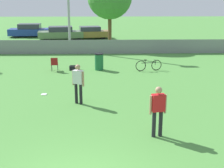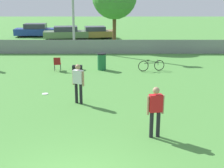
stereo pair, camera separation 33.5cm
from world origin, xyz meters
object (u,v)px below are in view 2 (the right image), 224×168
object	(u,v)px
player_thrower_red	(156,108)
bicycle_sideline	(152,65)
folding_chair_sideline	(58,63)
frisbee_disc	(45,94)
gear_bag_sideline	(78,68)
parked_car_tan	(95,33)
trash_bin	(102,61)
parked_car_olive	(66,33)
player_receiver_white	(79,81)
parked_car_blue	(36,30)

from	to	relation	value
player_thrower_red	bicycle_sideline	distance (m)	9.24
player_thrower_red	folding_chair_sideline	bearing A→B (deg)	106.37
frisbee_disc	bicycle_sideline	distance (m)	7.22
gear_bag_sideline	folding_chair_sideline	bearing A→B (deg)	-168.48
folding_chair_sideline	parked_car_tan	world-z (taller)	parked_car_tan
trash_bin	parked_car_olive	world-z (taller)	parked_car_olive
trash_bin	folding_chair_sideline	bearing A→B (deg)	-174.57
player_receiver_white	folding_chair_sideline	xyz separation A→B (m)	(-1.91, 5.92, -0.52)
gear_bag_sideline	player_receiver_white	bearing A→B (deg)	-83.23
player_receiver_white	trash_bin	size ratio (longest dim) A/B	1.64
folding_chair_sideline	gear_bag_sideline	bearing A→B (deg)	-174.72
folding_chair_sideline	bicycle_sideline	distance (m)	5.75
gear_bag_sideline	parked_car_blue	distance (m)	16.94
bicycle_sideline	parked_car_tan	xyz separation A→B (m)	(-4.19, 14.36, 0.29)
player_thrower_red	bicycle_sideline	xyz separation A→B (m)	(1.01, 9.17, -0.66)
player_thrower_red	gear_bag_sideline	bearing A→B (deg)	99.76
gear_bag_sideline	parked_car_blue	xyz separation A→B (m)	(-6.26, 15.74, 0.54)
gear_bag_sideline	parked_car_tan	xyz separation A→B (m)	(0.37, 14.07, 0.49)
frisbee_disc	gear_bag_sideline	world-z (taller)	gear_bag_sideline
trash_bin	parked_car_olive	bearing A→B (deg)	107.04
frisbee_disc	player_thrower_red	bearing A→B (deg)	-45.12
folding_chair_sideline	parked_car_tan	size ratio (longest dim) A/B	0.20
folding_chair_sideline	bicycle_sideline	xyz separation A→B (m)	(5.75, -0.05, -0.14)
folding_chair_sideline	parked_car_olive	distance (m)	13.83
player_receiver_white	bicycle_sideline	distance (m)	7.04
bicycle_sideline	parked_car_blue	world-z (taller)	parked_car_blue
frisbee_disc	parked_car_olive	xyz separation A→B (m)	(-1.61, 18.39, 0.65)
player_receiver_white	trash_bin	world-z (taller)	player_receiver_white
trash_bin	player_receiver_white	bearing A→B (deg)	-97.33
bicycle_sideline	gear_bag_sideline	size ratio (longest dim) A/B	2.70
folding_chair_sideline	parked_car_tan	xyz separation A→B (m)	(1.56, 14.31, 0.15)
folding_chair_sideline	parked_car_olive	bearing A→B (deg)	-90.31
trash_bin	parked_car_olive	distance (m)	14.12
frisbee_disc	gear_bag_sideline	bearing A→B (deg)	78.46
frisbee_disc	trash_bin	xyz separation A→B (m)	(2.52, 4.90, 0.51)
player_thrower_red	frisbee_disc	world-z (taller)	player_thrower_red
folding_chair_sideline	parked_car_blue	bearing A→B (deg)	-78.62
bicycle_sideline	parked_car_blue	xyz separation A→B (m)	(-10.82, 16.02, 0.34)
player_thrower_red	parked_car_blue	distance (m)	27.04
player_thrower_red	frisbee_disc	size ratio (longest dim) A/B	5.94
folding_chair_sideline	bicycle_sideline	size ratio (longest dim) A/B	0.51
folding_chair_sideline	gear_bag_sideline	distance (m)	1.25
parked_car_tan	frisbee_disc	bearing A→B (deg)	-104.20
parked_car_blue	frisbee_disc	bearing A→B (deg)	-77.82
player_thrower_red	parked_car_blue	bearing A→B (deg)	100.43
folding_chair_sideline	player_thrower_red	bearing A→B (deg)	110.98
bicycle_sideline	parked_car_blue	size ratio (longest dim) A/B	0.36
player_receiver_white	gear_bag_sideline	xyz separation A→B (m)	(-0.73, 6.16, -0.86)
player_thrower_red	parked_car_tan	distance (m)	23.74
player_thrower_red	parked_car_olive	distance (m)	23.78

